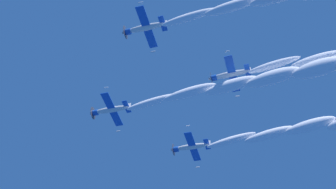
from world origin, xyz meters
name	(u,v)px	position (x,y,z in m)	size (l,w,h in m)	color
airplane_lead	(110,110)	(-2.20, 4.42, 76.71)	(6.72, 6.57, 3.03)	silver
airplane_left_wingman	(144,28)	(13.68, 3.57, 76.40)	(6.71, 6.60, 2.89)	silver
airplane_right_wingman	(190,147)	(-3.18, 20.09, 77.04)	(6.72, 6.57, 3.15)	silver
airplane_slot_tail	(230,74)	(11.82, 19.84, 78.02)	(6.71, 6.62, 2.86)	silver
smoke_trail_lead	(291,74)	(17.71, 26.93, 73.54)	(29.63, 33.23, 6.55)	white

